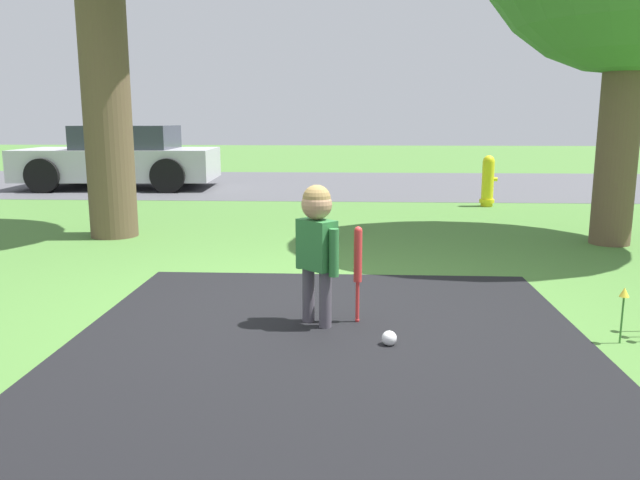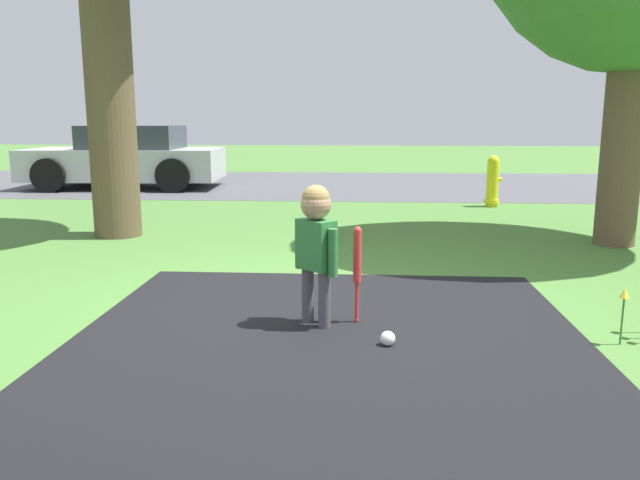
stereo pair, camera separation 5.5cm
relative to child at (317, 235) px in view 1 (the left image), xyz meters
The scene contains 7 objects.
ground_plane 0.76m from the child, 112.53° to the left, with size 60.00×60.00×0.00m, color #477533.
street_strip 9.52m from the child, 91.02° to the left, with size 40.00×6.00×0.01m.
child is the anchor object (origin of this frame).
baseball_bat 0.34m from the child, 13.35° to the left, with size 0.06×0.06×0.67m.
sports_ball 0.83m from the child, 38.48° to the right, with size 0.09×0.09×0.09m.
fire_hydrant 6.53m from the child, 68.51° to the left, with size 0.27×0.24×0.82m.
parked_car 9.58m from the child, 118.01° to the left, with size 3.94×2.13×1.26m.
Camera 1 is at (0.41, -4.47, 1.37)m, focal length 35.00 mm.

